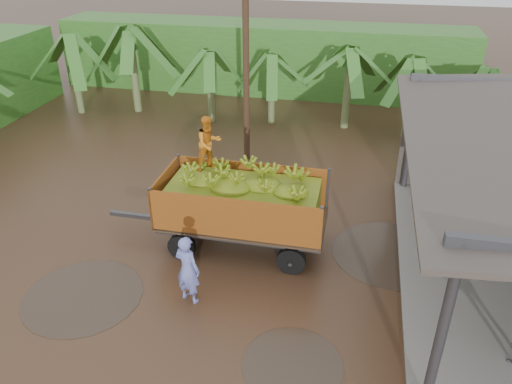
{
  "coord_description": "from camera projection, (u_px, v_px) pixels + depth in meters",
  "views": [
    {
      "loc": [
        3.44,
        -10.79,
        8.51
      ],
      "look_at": [
        0.8,
        1.52,
        1.55
      ],
      "focal_mm": 35.0,
      "sensor_mm": 36.0,
      "label": 1
    }
  ],
  "objects": [
    {
      "name": "hedge_north",
      "position": [
        262.0,
        57.0,
        27.17
      ],
      "size": [
        22.0,
        3.0,
        3.6
      ],
      "primitive_type": "cube",
      "color": "#2D661E",
      "rests_on": "ground"
    },
    {
      "name": "banana_plants",
      "position": [
        113.0,
        110.0,
        19.67
      ],
      "size": [
        23.93,
        20.52,
        4.18
      ],
      "color": "#2D661E",
      "rests_on": "ground"
    },
    {
      "name": "man_blue",
      "position": [
        188.0,
        269.0,
        12.21
      ],
      "size": [
        0.8,
        0.65,
        1.89
      ],
      "primitive_type": "imported",
      "rotation": [
        0.0,
        0.0,
        2.8
      ],
      "color": "#6D77C7",
      "rests_on": "ground"
    },
    {
      "name": "ground",
      "position": [
        217.0,
        263.0,
        13.98
      ],
      "size": [
        100.0,
        100.0,
        0.0
      ],
      "primitive_type": "plane",
      "color": "black",
      "rests_on": "ground"
    },
    {
      "name": "banana_trailer",
      "position": [
        242.0,
        203.0,
        14.08
      ],
      "size": [
        6.53,
        2.29,
        3.76
      ],
      "rotation": [
        0.0,
        0.0,
        -0.0
      ],
      "color": "#C5681C",
      "rests_on": "ground"
    },
    {
      "name": "utility_pole",
      "position": [
        246.0,
        58.0,
        18.11
      ],
      "size": [
        1.2,
        0.24,
        7.95
      ],
      "color": "#47301E",
      "rests_on": "ground"
    }
  ]
}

